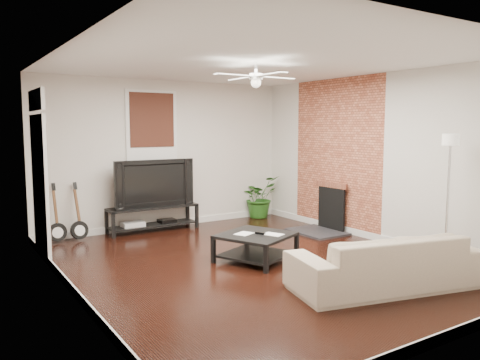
% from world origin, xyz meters
% --- Properties ---
extents(room, '(5.01, 6.01, 2.81)m').
position_xyz_m(room, '(0.00, 0.00, 1.40)').
color(room, black).
rests_on(room, ground).
extents(brick_accent, '(0.02, 2.20, 2.80)m').
position_xyz_m(brick_accent, '(2.49, 1.00, 1.40)').
color(brick_accent, '#9D4A32').
rests_on(brick_accent, floor).
extents(fireplace, '(0.80, 1.10, 0.92)m').
position_xyz_m(fireplace, '(2.20, 1.00, 0.46)').
color(fireplace, black).
rests_on(fireplace, floor).
extents(window_back, '(1.00, 0.06, 1.30)m').
position_xyz_m(window_back, '(-0.30, 2.97, 1.95)').
color(window_back, '#33160D').
rests_on(window_back, wall_back).
extents(door_left, '(0.08, 1.00, 2.50)m').
position_xyz_m(door_left, '(-2.46, 1.90, 1.25)').
color(door_left, white).
rests_on(door_left, wall_left).
extents(tv_stand, '(1.68, 0.45, 0.47)m').
position_xyz_m(tv_stand, '(-0.39, 2.78, 0.23)').
color(tv_stand, black).
rests_on(tv_stand, floor).
extents(tv, '(1.50, 0.20, 0.87)m').
position_xyz_m(tv, '(-0.39, 2.80, 0.90)').
color(tv, black).
rests_on(tv, tv_stand).
extents(coffee_table, '(1.22, 1.22, 0.39)m').
position_xyz_m(coffee_table, '(0.09, 0.12, 0.19)').
color(coffee_table, black).
rests_on(coffee_table, floor).
extents(sofa, '(2.40, 1.39, 0.66)m').
position_xyz_m(sofa, '(0.71, -1.69, 0.33)').
color(sofa, tan).
rests_on(sofa, floor).
extents(floor_lamp, '(0.37, 0.37, 1.84)m').
position_xyz_m(floor_lamp, '(2.06, -1.59, 0.92)').
color(floor_lamp, silver).
rests_on(floor_lamp, floor).
extents(potted_plant, '(0.96, 0.89, 0.88)m').
position_xyz_m(potted_plant, '(2.03, 2.82, 0.44)').
color(potted_plant, '#225718').
rests_on(potted_plant, floor).
extents(guitar_left, '(0.33, 0.25, 1.00)m').
position_xyz_m(guitar_left, '(-2.10, 2.75, 0.50)').
color(guitar_left, black).
rests_on(guitar_left, floor).
extents(guitar_right, '(0.35, 0.28, 1.00)m').
position_xyz_m(guitar_right, '(-1.75, 2.72, 0.50)').
color(guitar_right, black).
rests_on(guitar_right, floor).
extents(ceiling_fan, '(1.24, 1.24, 0.32)m').
position_xyz_m(ceiling_fan, '(0.00, 0.00, 2.60)').
color(ceiling_fan, white).
rests_on(ceiling_fan, ceiling).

